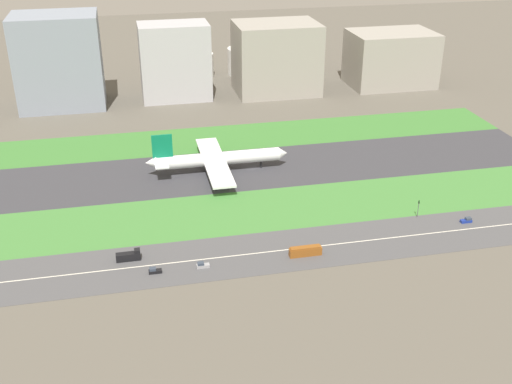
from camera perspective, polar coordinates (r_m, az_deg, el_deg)
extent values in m
plane|color=#5B564C|center=(288.53, -0.32, 2.17)|extent=(800.00, 800.00, 0.00)
cube|color=#38383D|center=(288.51, -0.32, 2.18)|extent=(280.00, 46.00, 0.10)
cube|color=#3D7A33|center=(325.69, -1.82, 5.05)|extent=(280.00, 36.00, 0.10)
cube|color=#427F38|center=(252.52, 1.60, -1.52)|extent=(280.00, 36.00, 0.10)
cube|color=#4C4C4F|center=(225.62, 3.52, -5.21)|extent=(280.00, 28.00, 0.10)
cube|color=silver|center=(225.59, 3.52, -5.20)|extent=(266.00, 0.50, 0.01)
cylinder|color=white|center=(283.49, -3.41, 3.06)|extent=(56.00, 6.00, 6.00)
cone|color=white|center=(289.10, 2.48, 3.56)|extent=(4.00, 5.70, 5.70)
cone|color=white|center=(280.66, -9.58, 2.66)|extent=(5.00, 5.40, 5.40)
cube|color=#0C724C|center=(278.12, -8.56, 4.12)|extent=(9.00, 0.80, 11.00)
cube|color=white|center=(280.75, -8.67, 2.78)|extent=(6.00, 16.00, 0.60)
cube|color=white|center=(297.40, -4.25, 3.92)|extent=(10.00, 26.00, 1.00)
cylinder|color=gray|center=(292.88, -3.87, 3.11)|extent=(5.00, 3.20, 3.20)
cube|color=white|center=(270.13, -3.32, 1.57)|extent=(10.00, 26.00, 1.00)
cylinder|color=gray|center=(276.58, -3.30, 1.68)|extent=(5.00, 3.20, 3.20)
cylinder|color=black|center=(288.62, 0.46, 2.55)|extent=(1.00, 1.00, 3.20)
cylinder|color=black|center=(287.98, -4.29, 2.42)|extent=(1.00, 1.00, 3.20)
cylinder|color=black|center=(281.64, -4.08, 1.86)|extent=(1.00, 1.00, 3.20)
cube|color=navy|center=(255.30, 18.62, -2.53)|extent=(4.40, 1.80, 1.10)
cube|color=#333D4C|center=(255.23, 18.80, -2.31)|extent=(2.20, 1.66, 0.90)
cube|color=black|center=(222.56, -11.58, -5.80)|extent=(8.40, 2.50, 2.80)
cube|color=black|center=(221.48, -10.80, -5.28)|extent=(2.00, 2.30, 1.20)
cube|color=#99999E|center=(215.47, -4.85, -6.73)|extent=(4.40, 1.80, 1.10)
cube|color=#333D4C|center=(214.86, -5.07, -6.53)|extent=(2.20, 1.66, 0.90)
cube|color=brown|center=(221.37, 4.53, -5.45)|extent=(11.60, 2.50, 3.00)
cube|color=brown|center=(220.44, 4.52, -5.06)|extent=(10.80, 2.30, 0.50)
cube|color=black|center=(214.54, -9.18, -7.17)|extent=(4.40, 1.80, 1.10)
cube|color=#333D4C|center=(213.99, -9.41, -6.96)|extent=(2.20, 1.66, 0.90)
cylinder|color=#4C4C51|center=(252.72, 14.57, -1.62)|extent=(0.24, 0.24, 6.00)
cube|color=black|center=(251.11, 14.66, -0.89)|extent=(0.36, 0.36, 1.20)
sphere|color=#19D826|center=(250.82, 14.69, -0.85)|extent=(0.24, 0.24, 0.24)
cube|color=gray|center=(384.57, -17.54, 11.33)|extent=(48.02, 36.04, 53.12)
cube|color=#B2B2B7|center=(385.07, -7.40, 11.72)|extent=(41.15, 25.40, 45.19)
cube|color=#9E998E|center=(395.28, 1.86, 12.12)|extent=(50.61, 37.56, 42.97)
cube|color=#9E998E|center=(420.82, 12.18, 11.81)|extent=(52.79, 37.37, 34.16)
cylinder|color=silver|center=(433.97, -5.31, 11.45)|extent=(20.89, 20.89, 15.76)
cylinder|color=silver|center=(438.74, -0.93, 11.87)|extent=(25.20, 25.20, 17.90)
cylinder|color=silver|center=(447.76, 4.08, 12.10)|extent=(24.24, 24.24, 17.86)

